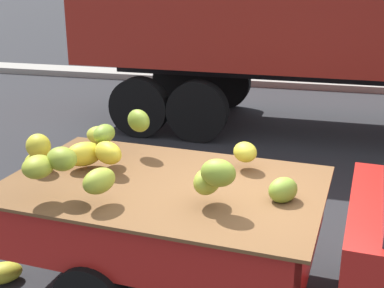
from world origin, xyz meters
The scene contains 2 objects.
curb_strip centered at (0.00, 9.34, 0.08)m, with size 80.00×0.80×0.16m, color gray.
fallen_banana_bunch_near_tailgate centered at (-2.53, -0.32, 0.10)m, with size 0.39×0.26×0.20m, color gold.
Camera 1 is at (0.38, -4.24, 2.99)m, focal length 49.41 mm.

